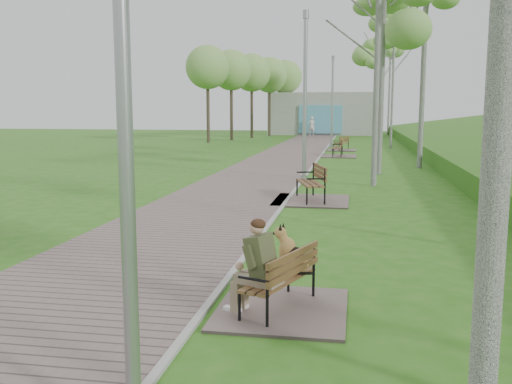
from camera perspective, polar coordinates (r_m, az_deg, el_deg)
ground at (r=6.07m, az=-8.76°, el=-16.25°), size 120.00×120.00×0.00m
walkway at (r=27.06m, az=2.33°, el=3.07°), size 3.50×67.00×0.04m
kerb at (r=26.89m, az=6.03°, el=3.01°), size 0.10×67.00×0.05m
building_north at (r=56.29m, az=6.62°, el=7.78°), size 10.00×5.20×4.00m
bench_main at (r=7.16m, az=1.90°, el=-8.93°), size 1.61×1.78×1.40m
bench_second at (r=15.61m, az=5.45°, el=-0.09°), size 2.01×2.23×1.23m
bench_third at (r=30.35m, az=8.15°, el=3.94°), size 1.89×2.10×1.16m
bench_far at (r=34.79m, az=8.48°, el=4.44°), size 1.70×1.89×1.04m
lamp_post_near at (r=4.17m, az=-12.94°, el=5.39°), size 0.19×0.19×4.96m
lamp_post_second at (r=18.92m, az=4.90°, el=8.69°), size 0.22×0.22×5.63m
lamp_post_third at (r=37.60m, az=7.63°, el=8.62°), size 0.23×0.23×5.85m
pedestrian_near at (r=53.16m, az=5.57°, el=6.57°), size 0.73×0.56×1.76m
birch_far_b at (r=37.48m, az=13.67°, el=14.97°), size 2.50×2.50×8.89m
birch_far_c at (r=44.25m, az=12.81°, el=16.07°), size 2.74×2.74×10.95m
birch_distant_a at (r=43.92m, az=11.94°, el=14.14°), size 2.68×2.68×9.01m
birch_distant_b at (r=55.98m, az=13.30°, el=13.26°), size 2.73×2.73×9.56m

